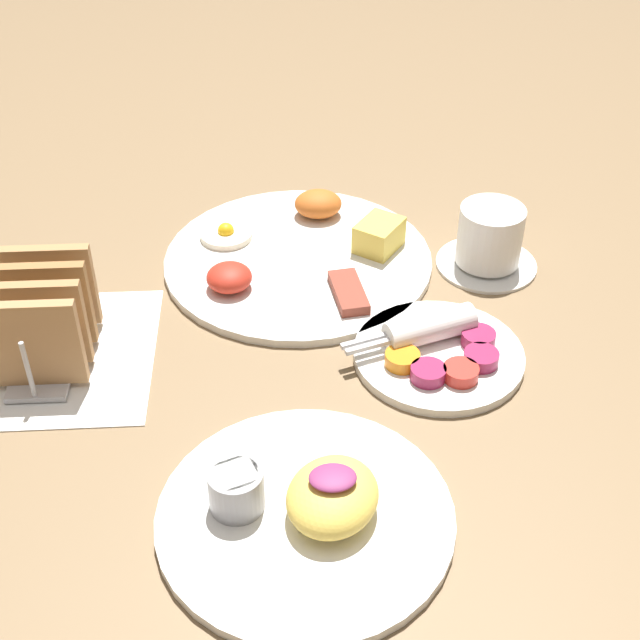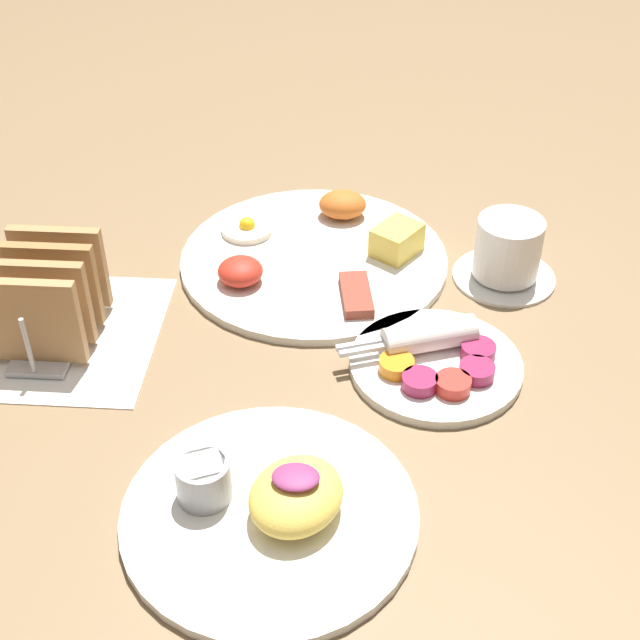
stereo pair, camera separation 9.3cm
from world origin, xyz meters
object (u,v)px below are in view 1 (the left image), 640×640
object	(u,v)px
plate_foreground	(306,508)
plate_condiments	(438,351)
plate_breakfast	(300,255)
toast_rack	(40,318)
coffee_cup	(489,240)

from	to	relation	value
plate_foreground	plate_condiments	bearing A→B (deg)	54.20
plate_breakfast	plate_foreground	bearing A→B (deg)	-91.67
plate_breakfast	plate_foreground	world-z (taller)	plate_foreground
plate_breakfast	plate_condiments	bearing A→B (deg)	-54.31
toast_rack	coffee_cup	bearing A→B (deg)	15.95
plate_foreground	toast_rack	distance (m)	0.35
plate_breakfast	plate_condiments	distance (m)	0.23
plate_breakfast	plate_foreground	xyz separation A→B (m)	(-0.01, -0.39, 0.01)
plate_breakfast	toast_rack	size ratio (longest dim) A/B	2.16
plate_breakfast	plate_condiments	world-z (taller)	plate_breakfast
plate_breakfast	coffee_cup	size ratio (longest dim) A/B	2.66
toast_rack	coffee_cup	world-z (taller)	toast_rack
coffee_cup	plate_breakfast	bearing A→B (deg)	174.56
plate_breakfast	plate_foreground	size ratio (longest dim) A/B	1.25
plate_condiments	plate_breakfast	bearing A→B (deg)	125.69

